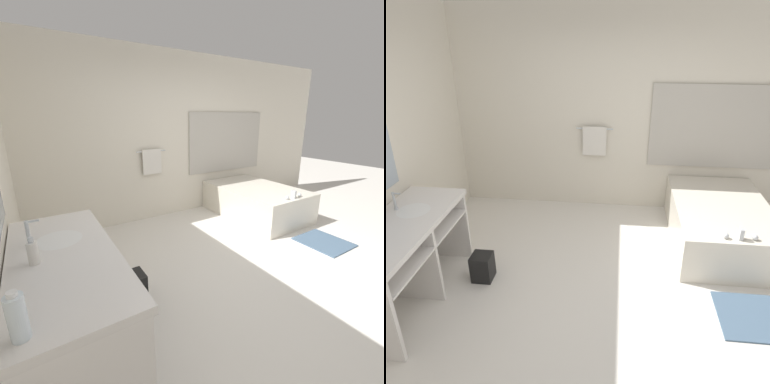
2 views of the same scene
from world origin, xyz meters
TOP-DOWN VIEW (x-y plane):
  - ground_plane at (0.00, 0.00)m, footprint 16.00×16.00m
  - wall_back_with_blinds at (0.05, 2.23)m, footprint 7.40×0.13m
  - vanity_counter at (-1.87, -0.02)m, footprint 0.62×1.50m
  - sink_faucet at (-2.05, 0.19)m, footprint 0.09×0.04m
  - bathtub at (1.28, 1.34)m, footprint 1.10×1.70m
  - waste_bin at (-1.33, 0.33)m, footprint 0.21×0.21m
  - bath_mat at (1.32, 0.05)m, footprint 0.59×0.63m

SIDE VIEW (x-z plane):
  - ground_plane at x=0.00m, z-range 0.00..0.00m
  - bath_mat at x=1.32m, z-range 0.00..0.02m
  - waste_bin at x=-1.33m, z-range 0.00..0.29m
  - bathtub at x=1.28m, z-range -0.04..0.60m
  - vanity_counter at x=-1.87m, z-range 0.20..1.05m
  - sink_faucet at x=-2.05m, z-range 0.85..1.03m
  - wall_back_with_blinds at x=0.05m, z-range -0.01..2.69m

